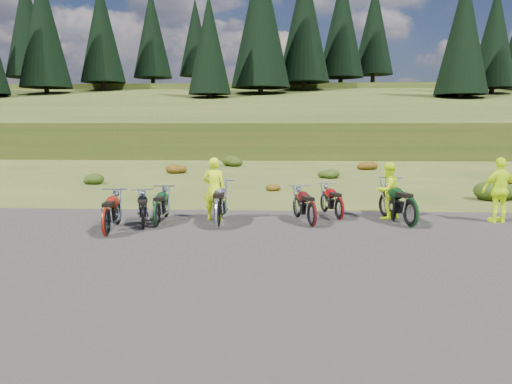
# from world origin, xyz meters

# --- Properties ---
(ground) EXTENTS (300.00, 300.00, 0.00)m
(ground) POSITION_xyz_m (0.00, 0.00, 0.00)
(ground) COLOR #364717
(ground) RESTS_ON ground
(gravel_pad) EXTENTS (20.00, 12.00, 0.04)m
(gravel_pad) POSITION_xyz_m (0.00, -2.00, 0.00)
(gravel_pad) COLOR black
(gravel_pad) RESTS_ON ground
(hill_slope) EXTENTS (300.00, 45.97, 9.37)m
(hill_slope) POSITION_xyz_m (0.00, 50.00, 0.00)
(hill_slope) COLOR #2F3E14
(hill_slope) RESTS_ON ground
(hill_plateau) EXTENTS (300.00, 90.00, 9.17)m
(hill_plateau) POSITION_xyz_m (0.00, 110.00, 0.00)
(hill_plateau) COLOR #2F3E14
(hill_plateau) RESTS_ON ground
(conifer_15) EXTENTS (7.92, 7.92, 20.00)m
(conifer_15) POSITION_xyz_m (-45.00, 76.00, 20.16)
(conifer_15) COLOR black
(conifer_15) RESTS_ON ground
(conifer_17) EXTENTS (7.04, 7.04, 18.00)m
(conifer_17) POSITION_xyz_m (-33.00, 57.00, 15.97)
(conifer_17) COLOR black
(conifer_17) RESTS_ON ground
(conifer_18) EXTENTS (6.60, 6.60, 17.00)m
(conifer_18) POSITION_xyz_m (-27.00, 63.00, 16.66)
(conifer_18) COLOR black
(conifer_18) RESTS_ON ground
(conifer_19) EXTENTS (6.16, 6.16, 16.00)m
(conifer_19) POSITION_xyz_m (-21.00, 69.00, 17.36)
(conifer_19) COLOR black
(conifer_19) RESTS_ON ground
(conifer_20) EXTENTS (5.72, 5.72, 15.00)m
(conifer_20) POSITION_xyz_m (-15.00, 75.00, 17.65)
(conifer_20) COLOR black
(conifer_20) RESTS_ON ground
(conifer_21) EXTENTS (5.28, 5.28, 14.00)m
(conifer_21) POSITION_xyz_m (-9.00, 50.00, 12.56)
(conifer_21) COLOR black
(conifer_21) RESTS_ON ground
(conifer_22) EXTENTS (7.92, 7.92, 20.00)m
(conifer_22) POSITION_xyz_m (-3.00, 56.00, 16.77)
(conifer_22) COLOR black
(conifer_22) RESTS_ON ground
(conifer_23) EXTENTS (7.48, 7.48, 19.00)m
(conifer_23) POSITION_xyz_m (3.00, 62.00, 17.47)
(conifer_23) COLOR black
(conifer_23) RESTS_ON ground
(conifer_24) EXTENTS (7.04, 7.04, 18.00)m
(conifer_24) POSITION_xyz_m (9.00, 68.00, 18.16)
(conifer_24) COLOR black
(conifer_24) RESTS_ON ground
(conifer_25) EXTENTS (6.60, 6.60, 17.00)m
(conifer_25) POSITION_xyz_m (15.00, 74.00, 18.66)
(conifer_25) COLOR black
(conifer_25) RESTS_ON ground
(conifer_26) EXTENTS (6.16, 6.16, 16.00)m
(conifer_26) POSITION_xyz_m (21.00, 49.00, 13.37)
(conifer_26) COLOR black
(conifer_26) RESTS_ON ground
(conifer_27) EXTENTS (5.72, 5.72, 15.00)m
(conifer_27) POSITION_xyz_m (27.00, 55.00, 14.06)
(conifer_27) COLOR black
(conifer_27) RESTS_ON ground
(shrub_1) EXTENTS (1.03, 1.03, 0.61)m
(shrub_1) POSITION_xyz_m (-9.10, 11.30, 0.31)
(shrub_1) COLOR black
(shrub_1) RESTS_ON ground
(shrub_2) EXTENTS (1.30, 1.30, 0.77)m
(shrub_2) POSITION_xyz_m (-6.20, 16.60, 0.38)
(shrub_2) COLOR #6A370D
(shrub_2) RESTS_ON ground
(shrub_3) EXTENTS (1.56, 1.56, 0.92)m
(shrub_3) POSITION_xyz_m (-3.30, 21.90, 0.46)
(shrub_3) COLOR black
(shrub_3) RESTS_ON ground
(shrub_4) EXTENTS (0.77, 0.77, 0.45)m
(shrub_4) POSITION_xyz_m (-0.40, 9.20, 0.23)
(shrub_4) COLOR #6A370D
(shrub_4) RESTS_ON ground
(shrub_5) EXTENTS (1.03, 1.03, 0.61)m
(shrub_5) POSITION_xyz_m (2.50, 14.50, 0.31)
(shrub_5) COLOR black
(shrub_5) RESTS_ON ground
(shrub_6) EXTENTS (1.30, 1.30, 0.77)m
(shrub_6) POSITION_xyz_m (5.40, 19.80, 0.38)
(shrub_6) COLOR #6A370D
(shrub_6) RESTS_ON ground
(shrub_7) EXTENTS (1.56, 1.56, 0.92)m
(shrub_7) POSITION_xyz_m (8.30, 7.10, 0.46)
(shrub_7) COLOR black
(shrub_7) RESTS_ON ground
(shrub_8) EXTENTS (0.77, 0.77, 0.45)m
(shrub_8) POSITION_xyz_m (11.20, 12.40, 0.23)
(shrub_8) COLOR #6A370D
(shrub_8) RESTS_ON ground
(motorcycle_0) EXTENTS (1.12, 1.97, 0.98)m
(motorcycle_0) POSITION_xyz_m (-3.67, 0.85, 0.00)
(motorcycle_0) COLOR black
(motorcycle_0) RESTS_ON ground
(motorcycle_1) EXTENTS (0.95, 2.16, 1.10)m
(motorcycle_1) POSITION_xyz_m (-4.34, -0.11, 0.00)
(motorcycle_1) COLOR maroon
(motorcycle_1) RESTS_ON ground
(motorcycle_2) EXTENTS (0.74, 2.01, 1.04)m
(motorcycle_2) POSITION_xyz_m (-3.38, 1.20, 0.00)
(motorcycle_2) COLOR black
(motorcycle_2) RESTS_ON ground
(motorcycle_3) EXTENTS (0.84, 2.35, 1.22)m
(motorcycle_3) POSITION_xyz_m (-1.67, 1.01, 0.00)
(motorcycle_3) COLOR #B8B9BE
(motorcycle_3) RESTS_ON ground
(motorcycle_4) EXTENTS (1.20, 2.13, 1.06)m
(motorcycle_4) POSITION_xyz_m (0.91, 1.41, 0.00)
(motorcycle_4) COLOR #4A0C0E
(motorcycle_4) RESTS_ON ground
(motorcycle_5) EXTENTS (1.03, 2.36, 1.20)m
(motorcycle_5) POSITION_xyz_m (3.34, 2.36, 0.00)
(motorcycle_5) COLOR black
(motorcycle_5) RESTS_ON ground
(motorcycle_6) EXTENTS (1.13, 2.04, 1.02)m
(motorcycle_6) POSITION_xyz_m (1.78, 2.45, 0.00)
(motorcycle_6) COLOR maroon
(motorcycle_6) RESTS_ON ground
(motorcycle_7) EXTENTS (1.33, 2.40, 1.20)m
(motorcycle_7) POSITION_xyz_m (3.62, 1.49, 0.00)
(motorcycle_7) COLOR black
(motorcycle_7) RESTS_ON ground
(person_middle) EXTENTS (0.71, 0.49, 1.86)m
(person_middle) POSITION_xyz_m (-1.91, 2.23, 0.93)
(person_middle) COLOR #C3E70C
(person_middle) RESTS_ON ground
(person_right_a) EXTENTS (1.04, 1.00, 1.69)m
(person_right_a) POSITION_xyz_m (3.23, 2.77, 0.84)
(person_right_a) COLOR #C3E70C
(person_right_a) RESTS_ON ground
(person_right_b) EXTENTS (1.17, 0.66, 1.88)m
(person_right_b) POSITION_xyz_m (6.35, 2.36, 0.94)
(person_right_b) COLOR #C3E70C
(person_right_b) RESTS_ON ground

